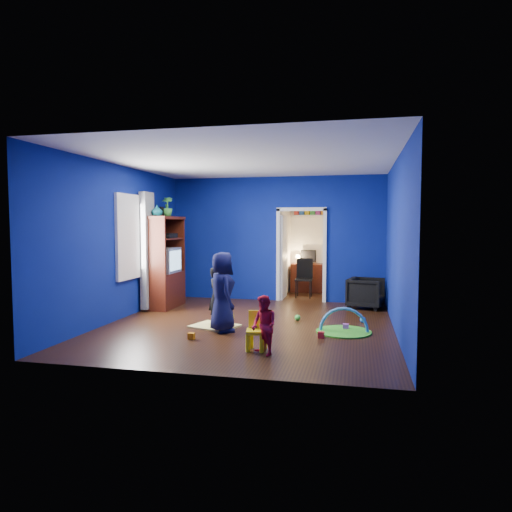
% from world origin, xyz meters
% --- Properties ---
extents(floor, '(5.00, 5.50, 0.01)m').
position_xyz_m(floor, '(0.00, 0.00, 0.00)').
color(floor, black).
rests_on(floor, ground).
extents(ceiling, '(5.00, 5.50, 0.01)m').
position_xyz_m(ceiling, '(0.00, 0.00, 2.90)').
color(ceiling, white).
rests_on(ceiling, wall_back).
extents(wall_back, '(5.00, 0.02, 2.90)m').
position_xyz_m(wall_back, '(0.00, 2.75, 1.45)').
color(wall_back, navy).
rests_on(wall_back, floor).
extents(wall_front, '(5.00, 0.02, 2.90)m').
position_xyz_m(wall_front, '(0.00, -2.75, 1.45)').
color(wall_front, navy).
rests_on(wall_front, floor).
extents(wall_left, '(0.02, 5.50, 2.90)m').
position_xyz_m(wall_left, '(-2.50, 0.00, 1.45)').
color(wall_left, navy).
rests_on(wall_left, floor).
extents(wall_right, '(0.02, 5.50, 2.90)m').
position_xyz_m(wall_right, '(2.50, 0.00, 1.45)').
color(wall_right, navy).
rests_on(wall_right, floor).
extents(alcove, '(1.00, 1.75, 2.50)m').
position_xyz_m(alcove, '(0.60, 3.62, 1.25)').
color(alcove, silver).
rests_on(alcove, floor).
extents(armchair, '(0.85, 0.84, 0.66)m').
position_xyz_m(armchair, '(2.06, 2.14, 0.33)').
color(armchair, black).
rests_on(armchair, floor).
extents(child_black, '(0.43, 0.45, 1.04)m').
position_xyz_m(child_black, '(-0.55, -0.17, 0.52)').
color(child_black, black).
rests_on(child_black, floor).
extents(child_navy, '(0.71, 0.78, 1.33)m').
position_xyz_m(child_navy, '(-0.32, -0.56, 0.67)').
color(child_navy, '#0F1237').
rests_on(child_navy, floor).
extents(toddler_red, '(0.50, 0.50, 0.82)m').
position_xyz_m(toddler_red, '(0.63, -1.77, 0.41)').
color(toddler_red, red).
rests_on(toddler_red, floor).
extents(vase, '(0.23, 0.23, 0.23)m').
position_xyz_m(vase, '(-2.21, 1.04, 2.08)').
color(vase, '#0E5D70').
rests_on(vase, tv_armoire).
extents(potted_plant, '(0.28, 0.28, 0.43)m').
position_xyz_m(potted_plant, '(-2.21, 1.56, 2.18)').
color(potted_plant, '#328530').
rests_on(potted_plant, tv_armoire).
extents(tv_armoire, '(0.58, 1.14, 1.96)m').
position_xyz_m(tv_armoire, '(-2.21, 1.34, 0.98)').
color(tv_armoire, '#40110A').
rests_on(tv_armoire, floor).
extents(crt_tv, '(0.46, 0.70, 0.54)m').
position_xyz_m(crt_tv, '(-2.17, 1.34, 1.02)').
color(crt_tv, silver).
rests_on(crt_tv, tv_armoire).
extents(yellow_blanket, '(0.90, 0.80, 0.03)m').
position_xyz_m(yellow_blanket, '(-0.55, -0.27, 0.01)').
color(yellow_blanket, '#F2E07A').
rests_on(yellow_blanket, floor).
extents(hopper_ball, '(0.36, 0.36, 0.36)m').
position_xyz_m(hopper_ball, '(-0.37, -0.31, 0.18)').
color(hopper_ball, yellow).
rests_on(hopper_ball, floor).
extents(kid_chair, '(0.33, 0.33, 0.50)m').
position_xyz_m(kid_chair, '(0.48, -1.57, 0.25)').
color(kid_chair, yellow).
rests_on(kid_chair, floor).
extents(play_mat, '(0.91, 0.91, 0.02)m').
position_xyz_m(play_mat, '(1.67, -0.20, 0.01)').
color(play_mat, green).
rests_on(play_mat, floor).
extents(toy_arch, '(0.81, 0.05, 0.81)m').
position_xyz_m(toy_arch, '(1.67, -0.20, 0.02)').
color(toy_arch, '#3F8CD8').
rests_on(toy_arch, floor).
extents(window_left, '(0.03, 0.95, 1.55)m').
position_xyz_m(window_left, '(-2.48, 0.35, 1.55)').
color(window_left, white).
rests_on(window_left, wall_left).
extents(curtain, '(0.14, 0.42, 2.40)m').
position_xyz_m(curtain, '(-2.37, 0.90, 1.25)').
color(curtain, slate).
rests_on(curtain, floor).
extents(doorway, '(1.16, 0.10, 2.10)m').
position_xyz_m(doorway, '(0.60, 2.75, 1.05)').
color(doorway, white).
rests_on(doorway, floor).
extents(study_desk, '(0.88, 0.44, 0.75)m').
position_xyz_m(study_desk, '(0.60, 4.26, 0.38)').
color(study_desk, '#3D140A').
rests_on(study_desk, floor).
extents(desk_monitor, '(0.40, 0.05, 0.32)m').
position_xyz_m(desk_monitor, '(0.60, 4.38, 0.95)').
color(desk_monitor, black).
rests_on(desk_monitor, study_desk).
extents(desk_lamp, '(0.14, 0.14, 0.14)m').
position_xyz_m(desk_lamp, '(0.32, 4.32, 0.93)').
color(desk_lamp, '#FFD88C').
rests_on(desk_lamp, study_desk).
extents(folding_chair, '(0.40, 0.40, 0.92)m').
position_xyz_m(folding_chair, '(0.60, 3.30, 0.46)').
color(folding_chair, black).
rests_on(folding_chair, floor).
extents(book_shelf, '(0.88, 0.24, 0.04)m').
position_xyz_m(book_shelf, '(0.60, 4.37, 2.02)').
color(book_shelf, white).
rests_on(book_shelf, study_desk).
extents(toy_0, '(0.10, 0.08, 0.10)m').
position_xyz_m(toy_0, '(1.33, -0.66, 0.05)').
color(toy_0, red).
rests_on(toy_0, floor).
extents(toy_1, '(0.11, 0.11, 0.11)m').
position_xyz_m(toy_1, '(1.98, 0.66, 0.06)').
color(toy_1, blue).
rests_on(toy_1, floor).
extents(toy_2, '(0.10, 0.08, 0.10)m').
position_xyz_m(toy_2, '(-0.64, -1.17, 0.05)').
color(toy_2, orange).
rests_on(toy_2, floor).
extents(toy_3, '(0.11, 0.11, 0.11)m').
position_xyz_m(toy_3, '(0.80, 0.58, 0.06)').
color(toy_3, green).
rests_on(toy_3, floor).
extents(toy_4, '(0.10, 0.08, 0.10)m').
position_xyz_m(toy_4, '(1.69, 0.01, 0.05)').
color(toy_4, '#C349C1').
rests_on(toy_4, floor).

